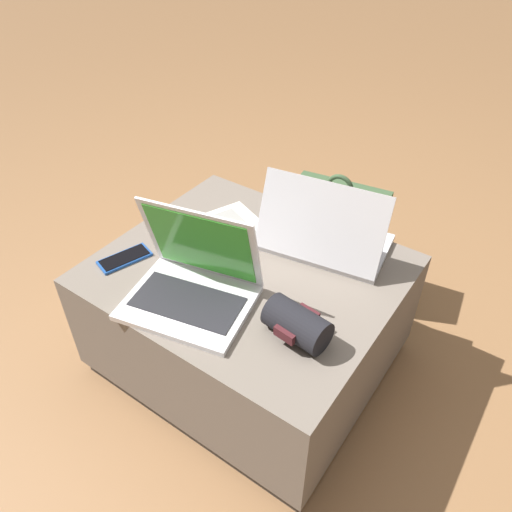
# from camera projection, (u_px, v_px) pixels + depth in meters

# --- Properties ---
(ground_plane) EXTENTS (14.00, 14.00, 0.00)m
(ground_plane) POSITION_uv_depth(u_px,v_px,m) (249.00, 357.00, 1.70)
(ground_plane) COLOR olive
(ottoman) EXTENTS (0.84, 0.72, 0.40)m
(ottoman) POSITION_uv_depth(u_px,v_px,m) (249.00, 316.00, 1.57)
(ottoman) COLOR #3D3832
(ottoman) RESTS_ON ground_plane
(laptop_near) EXTENTS (0.37, 0.32, 0.26)m
(laptop_near) POSITION_uv_depth(u_px,v_px,m) (193.00, 282.00, 1.32)
(laptop_near) COLOR silver
(laptop_near) RESTS_ON ottoman
(laptop_far) EXTENTS (0.40, 0.30, 0.24)m
(laptop_far) POSITION_uv_depth(u_px,v_px,m) (324.00, 235.00, 1.48)
(laptop_far) COLOR silver
(laptop_far) RESTS_ON ottoman
(cell_phone) EXTENTS (0.11, 0.17, 0.01)m
(cell_phone) POSITION_uv_depth(u_px,v_px,m) (125.00, 258.00, 1.47)
(cell_phone) COLOR #1E4C9E
(cell_phone) RESTS_ON ottoman
(backpack) EXTENTS (0.36, 0.28, 0.49)m
(backpack) POSITION_uv_depth(u_px,v_px,m) (334.00, 241.00, 1.87)
(backpack) COLOR #385133
(backpack) RESTS_ON ground_plane
(paper_sheet) EXTENTS (0.31, 0.35, 0.00)m
(paper_sheet) POSITION_uv_depth(u_px,v_px,m) (217.00, 230.00, 1.59)
(paper_sheet) COLOR silver
(paper_sheet) RESTS_ON ottoman
(wrist_brace) EXTENTS (0.17, 0.12, 0.09)m
(wrist_brace) POSITION_uv_depth(u_px,v_px,m) (297.00, 324.00, 1.22)
(wrist_brace) COLOR black
(wrist_brace) RESTS_ON ottoman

